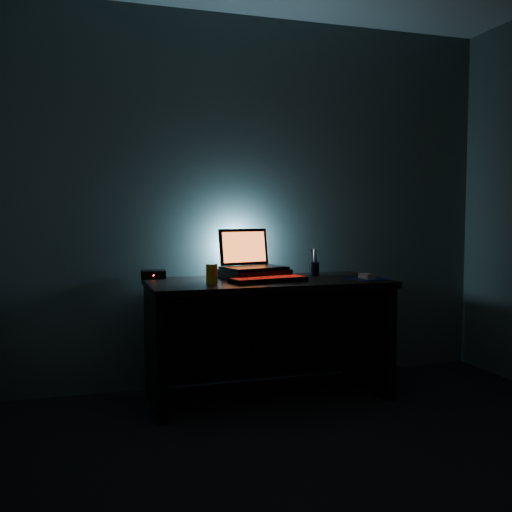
{
  "coord_description": "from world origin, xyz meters",
  "views": [
    {
      "loc": [
        -1.12,
        -1.78,
        1.16
      ],
      "look_at": [
        -0.09,
        1.57,
        0.91
      ],
      "focal_mm": 40.0,
      "sensor_mm": 36.0,
      "label": 1
    }
  ],
  "objects_px": {
    "laptop": "(250,259)",
    "keyboard": "(269,280)",
    "pen_cup": "(314,269)",
    "mouse": "(367,276)",
    "juice_glass": "(212,274)",
    "router": "(153,274)"
  },
  "relations": [
    {
      "from": "laptop",
      "to": "keyboard",
      "type": "height_order",
      "value": "laptop"
    },
    {
      "from": "laptop",
      "to": "pen_cup",
      "type": "bearing_deg",
      "value": -16.02
    },
    {
      "from": "mouse",
      "to": "laptop",
      "type": "bearing_deg",
      "value": 149.88
    },
    {
      "from": "mouse",
      "to": "juice_glass",
      "type": "distance_m",
      "value": 1.0
    },
    {
      "from": "mouse",
      "to": "juice_glass",
      "type": "xyz_separation_m",
      "value": [
        -1.0,
        0.05,
        0.04
      ]
    },
    {
      "from": "keyboard",
      "to": "mouse",
      "type": "xyz_separation_m",
      "value": [
        0.65,
        -0.04,
        0.01
      ]
    },
    {
      "from": "laptop",
      "to": "pen_cup",
      "type": "xyz_separation_m",
      "value": [
        0.45,
        -0.01,
        -0.07
      ]
    },
    {
      "from": "keyboard",
      "to": "mouse",
      "type": "bearing_deg",
      "value": -14.75
    },
    {
      "from": "keyboard",
      "to": "juice_glass",
      "type": "xyz_separation_m",
      "value": [
        -0.35,
        0.0,
        0.04
      ]
    },
    {
      "from": "keyboard",
      "to": "pen_cup",
      "type": "height_order",
      "value": "pen_cup"
    },
    {
      "from": "pen_cup",
      "to": "laptop",
      "type": "bearing_deg",
      "value": 178.64
    },
    {
      "from": "keyboard",
      "to": "juice_glass",
      "type": "bearing_deg",
      "value": 168.64
    },
    {
      "from": "pen_cup",
      "to": "keyboard",
      "type": "bearing_deg",
      "value": -148.68
    },
    {
      "from": "laptop",
      "to": "keyboard",
      "type": "xyz_separation_m",
      "value": [
        0.04,
        -0.26,
        -0.11
      ]
    },
    {
      "from": "router",
      "to": "laptop",
      "type": "bearing_deg",
      "value": -8.45
    },
    {
      "from": "keyboard",
      "to": "mouse",
      "type": "relative_size",
      "value": 4.74
    },
    {
      "from": "keyboard",
      "to": "pen_cup",
      "type": "xyz_separation_m",
      "value": [
        0.41,
        0.25,
        0.03
      ]
    },
    {
      "from": "laptop",
      "to": "mouse",
      "type": "height_order",
      "value": "laptop"
    },
    {
      "from": "router",
      "to": "keyboard",
      "type": "bearing_deg",
      "value": -26.84
    },
    {
      "from": "juice_glass",
      "to": "laptop",
      "type": "bearing_deg",
      "value": 39.36
    },
    {
      "from": "keyboard",
      "to": "mouse",
      "type": "distance_m",
      "value": 0.65
    },
    {
      "from": "laptop",
      "to": "mouse",
      "type": "relative_size",
      "value": 4.1
    }
  ]
}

